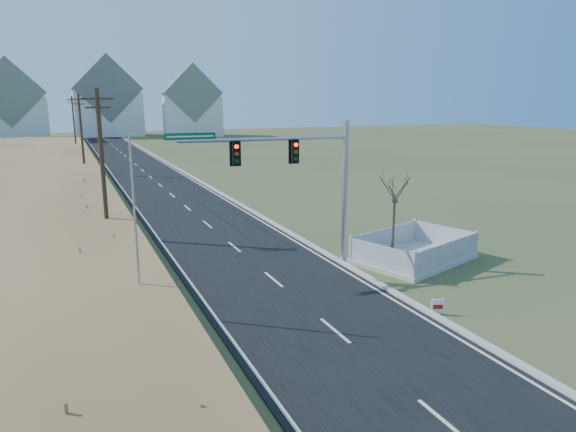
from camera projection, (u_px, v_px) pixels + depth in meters
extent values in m
plane|color=#3F4D25|center=(311.00, 312.00, 20.62)|extent=(260.00, 260.00, 0.00)
cube|color=black|center=(138.00, 167.00, 65.28)|extent=(8.00, 180.00, 0.06)
cube|color=#B2AFA8|center=(171.00, 165.00, 66.89)|extent=(0.30, 180.00, 0.18)
cylinder|color=#422D1E|center=(102.00, 166.00, 30.49)|extent=(0.26, 0.26, 9.00)
cube|color=#422D1E|center=(97.00, 99.00, 29.62)|extent=(1.80, 0.10, 0.10)
cube|color=#422D1E|center=(98.00, 108.00, 29.74)|extent=(1.40, 0.10, 0.10)
cylinder|color=#422D1E|center=(82.00, 135.00, 57.29)|extent=(0.26, 0.26, 9.00)
cube|color=#422D1E|center=(78.00, 99.00, 56.42)|extent=(1.80, 0.10, 0.10)
cube|color=#422D1E|center=(79.00, 104.00, 56.53)|extent=(1.40, 0.10, 0.10)
cylinder|color=#422D1E|center=(74.00, 124.00, 84.09)|extent=(0.26, 0.26, 9.00)
cube|color=#422D1E|center=(72.00, 100.00, 83.22)|extent=(1.80, 0.10, 0.10)
cube|color=#422D1E|center=(72.00, 103.00, 83.33)|extent=(1.40, 0.10, 0.10)
cube|color=silver|center=(11.00, 119.00, 109.06)|extent=(14.66, 10.95, 9.00)
cube|color=slate|center=(8.00, 92.00, 107.87)|extent=(14.93, 11.17, 14.26)
cube|color=silver|center=(108.00, 115.00, 120.36)|extent=(15.00, 10.00, 10.00)
cube|color=slate|center=(107.00, 89.00, 119.05)|extent=(15.27, 10.20, 15.27)
cube|color=silver|center=(192.00, 117.00, 120.37)|extent=(13.87, 10.31, 9.00)
cube|color=slate|center=(191.00, 93.00, 119.17)|extent=(14.12, 10.51, 13.24)
cylinder|color=#9EA0A5|center=(343.00, 259.00, 27.11)|extent=(0.63, 0.63, 0.21)
cylinder|color=#9EA0A5|center=(345.00, 193.00, 26.32)|extent=(0.27, 0.27, 7.35)
cylinder|color=#9EA0A5|center=(266.00, 139.00, 24.33)|extent=(8.39, 0.80, 0.17)
cube|color=black|center=(295.00, 151.00, 24.95)|extent=(0.36, 0.30, 1.05)
cube|color=black|center=(236.00, 153.00, 24.00)|extent=(0.36, 0.30, 1.05)
cube|color=#045334|center=(190.00, 136.00, 23.13)|extent=(2.31, 0.21, 0.32)
cube|color=#B7B5AD|center=(414.00, 258.00, 27.26)|extent=(7.10, 5.89, 0.23)
cube|color=silver|center=(447.00, 253.00, 25.72)|extent=(5.50, 1.94, 1.16)
cube|color=silver|center=(385.00, 238.00, 28.49)|extent=(5.50, 1.94, 1.16)
cube|color=silver|center=(381.00, 257.00, 25.20)|extent=(1.32, 3.68, 1.16)
cube|color=silver|center=(444.00, 236.00, 29.01)|extent=(1.32, 3.68, 1.16)
cube|color=white|center=(438.00, 307.00, 20.32)|extent=(0.48, 0.23, 0.61)
cube|color=#B6120C|center=(438.00, 307.00, 20.29)|extent=(0.38, 0.16, 0.18)
cylinder|color=#B7B5AD|center=(141.00, 313.00, 20.33)|extent=(0.32, 0.32, 0.14)
cylinder|color=#9EA0A5|center=(135.00, 228.00, 19.56)|extent=(0.09, 0.09, 7.12)
cylinder|color=#4C3F33|center=(393.00, 228.00, 27.69)|extent=(0.14, 0.14, 3.12)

